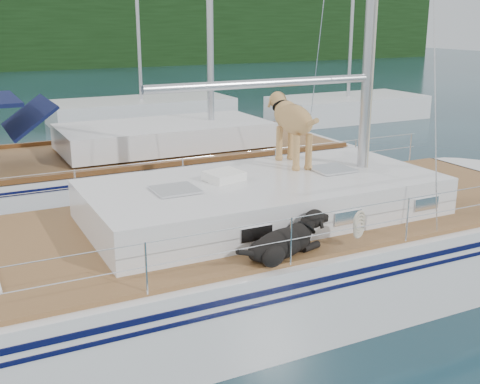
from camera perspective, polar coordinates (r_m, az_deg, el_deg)
ground at (r=9.17m, az=-2.27°, el=-10.36°), size 120.00×120.00×0.00m
main_sailboat at (r=8.93m, az=-1.68°, el=-6.28°), size 12.00×3.82×14.01m
neighbor_sailboat at (r=14.14m, az=-11.19°, el=1.67°), size 11.00×3.50×13.30m
bg_boat_center at (r=24.88m, az=-9.28°, el=7.56°), size 7.20×3.00×11.65m
bg_boat_east at (r=25.86m, az=10.15°, el=7.85°), size 6.40×3.00×11.65m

